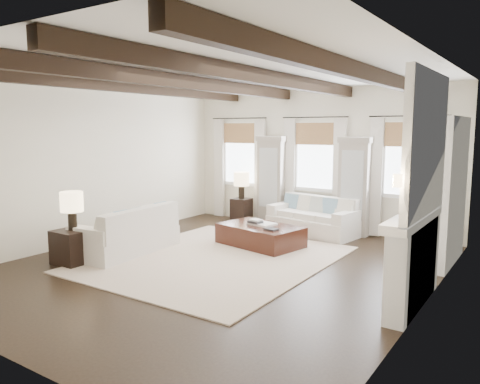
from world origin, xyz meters
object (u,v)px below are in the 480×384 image
Objects in this scene: sofa_left at (130,235)px; side_table_back at (241,211)px; sofa_back at (314,219)px; side_table_front at (74,247)px; ottoman at (260,236)px.

side_table_back is at bearing 86.28° from sofa_left.
sofa_back reaches higher than side_table_front.
side_table_front is at bearing -114.91° from ottoman.
ottoman is 2.70× the size of side_table_front.
side_table_front is (-2.46, -4.35, -0.04)m from sofa_back.
sofa_left is (-2.16, -3.36, 0.02)m from sofa_back.
ottoman is (-0.43, -1.55, -0.12)m from sofa_back.
sofa_left reaches higher than sofa_back.
side_table_back is (-1.94, 0.05, -0.02)m from sofa_back.
side_table_back is (0.22, 3.41, -0.04)m from sofa_left.
side_table_back is at bearing 178.44° from sofa_back.
sofa_back is 3.99m from sofa_left.
sofa_left is 1.33× the size of ottoman.
side_table_back reaches higher than side_table_front.
ottoman is at bearing -46.60° from side_table_back.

